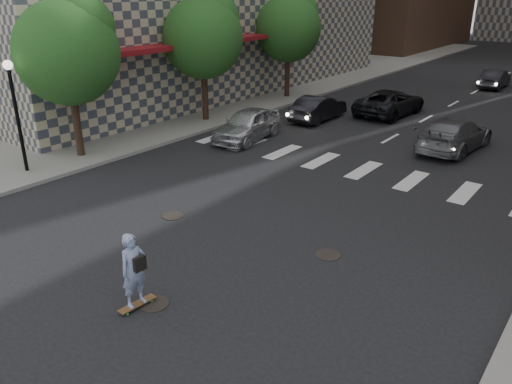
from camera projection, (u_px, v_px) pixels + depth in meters
ground at (191, 248)px, 14.20m from camera, size 160.00×160.00×0.00m
sidewalk_left at (238, 87)px, 37.02m from camera, size 13.00×80.00×0.15m
lamppost at (14, 101)px, 18.77m from camera, size 0.36×0.36×4.28m
tree_a at (70, 48)px, 20.04m from camera, size 4.20×4.20×6.60m
tree_b at (205, 34)px, 25.93m from camera, size 4.20×4.20×6.60m
tree_c at (290, 25)px, 31.83m from camera, size 4.20×4.20×6.60m
manhole_a at (154, 304)px, 11.69m from camera, size 0.70×0.70×0.02m
manhole_b at (173, 216)px, 16.20m from camera, size 0.70×0.70×0.02m
manhole_c at (328, 255)px, 13.83m from camera, size 0.70×0.70×0.02m
skateboarder at (134, 270)px, 11.21m from camera, size 0.50×0.96×1.88m
silver_sedan at (248, 124)px, 24.10m from camera, size 2.32×4.62×1.51m
traffic_car_a at (318, 108)px, 27.69m from camera, size 1.53×4.21×1.38m
traffic_car_b at (454, 134)px, 22.57m from camera, size 2.48×5.24×1.48m
traffic_car_c at (390, 102)px, 28.85m from camera, size 2.76×5.39×1.46m
traffic_car_e at (495, 79)px, 36.63m from camera, size 1.47×4.11×1.35m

